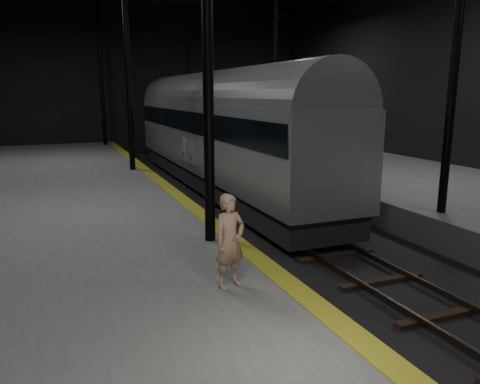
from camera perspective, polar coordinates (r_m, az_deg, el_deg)
ground at (r=17.16m, az=4.29°, el=-3.77°), size 44.00×44.00×0.00m
platform_left at (r=15.38m, az=-21.74°, el=-4.55°), size 9.00×43.80×1.00m
platform_right at (r=21.36m, az=22.69°, el=-0.16°), size 9.00×43.80×1.00m
tactile_strip at (r=15.78m, az=-6.31°, el=-1.44°), size 0.50×43.80×0.01m
track at (r=17.14m, az=4.30°, el=-3.55°), size 2.40×43.00×0.24m
train at (r=22.53m, az=-2.87°, el=7.99°), size 3.10×20.71×5.54m
woman at (r=8.87m, az=-1.24°, el=-6.01°), size 0.76×0.61×1.82m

